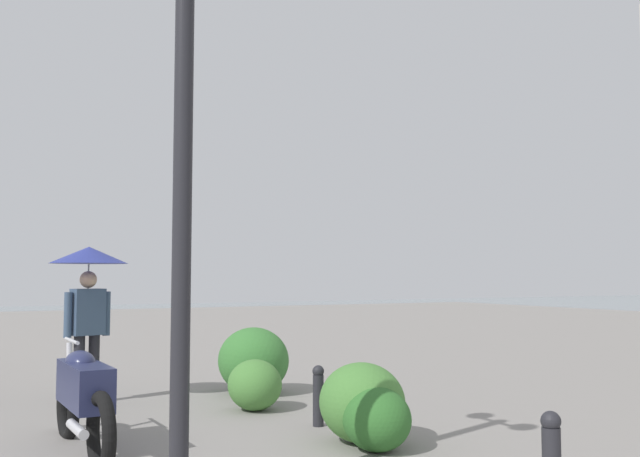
# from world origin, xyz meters

# --- Properties ---
(lamppost) EXTENTS (0.98, 0.28, 4.24)m
(lamppost) POSITION_xyz_m (5.21, 1.21, 2.81)
(lamppost) COLOR #232328
(lamppost) RESTS_ON ground
(motorcycle) EXTENTS (2.17, 0.38, 1.06)m
(motorcycle) POSITION_xyz_m (7.24, 1.55, 0.50)
(motorcycle) COLOR black
(motorcycle) RESTS_ON ground
(pedestrian) EXTENTS (1.00, 1.00, 2.03)m
(pedestrian) POSITION_xyz_m (9.76, 1.13, 1.60)
(pedestrian) COLOR black
(pedestrian) RESTS_ON ground
(bollard_mid) EXTENTS (0.13, 0.13, 0.66)m
(bollard_mid) POSITION_xyz_m (7.17, -0.92, 0.35)
(bollard_mid) COLOR #232328
(bollard_mid) RESTS_ON ground
(shrub_low) EXTENTS (0.73, 0.66, 0.62)m
(shrub_low) POSITION_xyz_m (8.32, -0.64, 0.31)
(shrub_low) COLOR #477F38
(shrub_low) RESTS_ON ground
(shrub_round) EXTENTS (0.71, 0.64, 0.60)m
(shrub_round) POSITION_xyz_m (5.94, -0.90, 0.30)
(shrub_round) COLOR #2D6628
(shrub_round) RESTS_ON ground
(shrub_wide) EXTENTS (0.92, 0.83, 0.78)m
(shrub_wide) POSITION_xyz_m (6.29, -0.95, 0.39)
(shrub_wide) COLOR #477F38
(shrub_wide) RESTS_ON ground
(shrub_tall) EXTENTS (1.09, 0.98, 0.92)m
(shrub_tall) POSITION_xyz_m (9.46, -1.08, 0.46)
(shrub_tall) COLOR #387533
(shrub_tall) RESTS_ON ground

